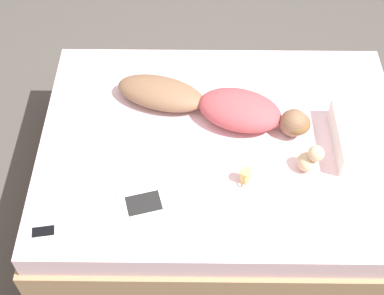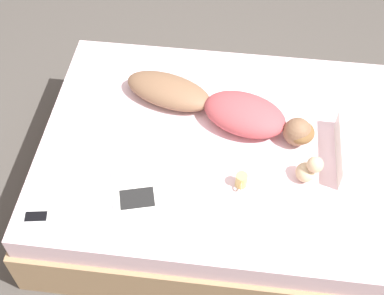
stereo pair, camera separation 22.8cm
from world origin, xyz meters
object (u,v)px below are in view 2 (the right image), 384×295
open_magazine (136,184)px  coffee_mug (241,180)px  cell_phone (36,217)px  person (222,107)px

open_magazine → coffee_mug: (-0.08, 0.61, 0.04)m
open_magazine → cell_phone: same height
open_magazine → cell_phone: 0.59m
open_magazine → cell_phone: (0.29, -0.51, 0.00)m
open_magazine → coffee_mug: coffee_mug is taller
person → open_magazine: size_ratio=2.71×
open_magazine → cell_phone: size_ratio=2.99×
coffee_mug → cell_phone: bearing=-72.2°
person → open_magazine: bearing=-19.4°
open_magazine → cell_phone: bearing=-76.4°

